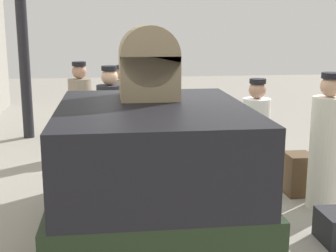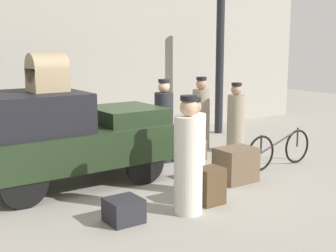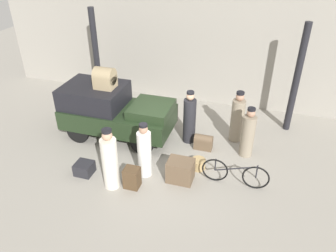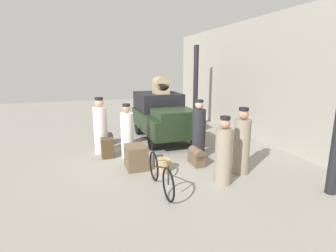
{
  "view_description": "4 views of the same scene",
  "coord_description": "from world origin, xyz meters",
  "views": [
    {
      "loc": [
        -6.33,
        1.01,
        2.4
      ],
      "look_at": [
        0.2,
        0.2,
        0.95
      ],
      "focal_mm": 50.0,
      "sensor_mm": 36.0,
      "label": 1
    },
    {
      "loc": [
        -4.91,
        -7.12,
        2.58
      ],
      "look_at": [
        0.2,
        0.2,
        0.95
      ],
      "focal_mm": 50.0,
      "sensor_mm": 36.0,
      "label": 2
    },
    {
      "loc": [
        2.67,
        -7.82,
        6.02
      ],
      "look_at": [
        0.2,
        0.2,
        0.95
      ],
      "focal_mm": 35.0,
      "sensor_mm": 36.0,
      "label": 3
    },
    {
      "loc": [
        7.62,
        -2.33,
        2.72
      ],
      "look_at": [
        0.2,
        0.2,
        0.95
      ],
      "focal_mm": 28.0,
      "sensor_mm": 36.0,
      "label": 4
    }
  ],
  "objects": [
    {
      "name": "wicker_basket",
      "position": [
        1.28,
        -0.32,
        0.15
      ],
      "size": [
        0.42,
        0.42,
        0.31
      ],
      "color": "tan",
      "rests_on": "ground"
    },
    {
      "name": "porter_carrying_trunk",
      "position": [
        0.66,
        1.02,
        0.81
      ],
      "size": [
        0.4,
        0.4,
        1.78
      ],
      "color": "#232328",
      "rests_on": "ground"
    },
    {
      "name": "truck",
      "position": [
        -1.82,
        0.66,
        0.94
      ],
      "size": [
        3.58,
        1.73,
        1.72
      ],
      "color": "black",
      "rests_on": "ground"
    },
    {
      "name": "station_building_facade",
      "position": [
        0.0,
        4.08,
        2.25
      ],
      "size": [
        16.0,
        0.15,
        4.5
      ],
      "color": "gray",
      "rests_on": "ground"
    },
    {
      "name": "conductor_in_dark_uniform",
      "position": [
        2.12,
        1.55,
        0.79
      ],
      "size": [
        0.42,
        0.42,
        1.73
      ],
      "color": "gray",
      "rests_on": "ground"
    },
    {
      "name": "trunk_umber_medium",
      "position": [
        -0.25,
        -1.62,
        0.3
      ],
      "size": [
        0.41,
        0.36,
        0.59
      ],
      "color": "#4C3823",
      "rests_on": "ground"
    },
    {
      "name": "bicycle",
      "position": [
        2.37,
        -0.72,
        0.37
      ],
      "size": [
        1.81,
        0.04,
        0.77
      ],
      "color": "black",
      "rests_on": "ground"
    },
    {
      "name": "porter_lifting_near_truck",
      "position": [
        -0.11,
        -1.01,
        0.75
      ],
      "size": [
        0.39,
        0.39,
        1.65
      ],
      "color": "white",
      "rests_on": "ground"
    },
    {
      "name": "porter_with_bicycle",
      "position": [
        2.53,
        0.78,
        0.74
      ],
      "size": [
        0.4,
        0.4,
        1.63
      ],
      "color": "gray",
      "rests_on": "ground"
    },
    {
      "name": "suitcase_black_upright",
      "position": [
        1.21,
        0.71,
        0.25
      ],
      "size": [
        0.57,
        0.3,
        0.5
      ],
      "color": "brown",
      "rests_on": "ground"
    },
    {
      "name": "canopy_pillar_right",
      "position": [
        3.75,
        2.78,
        1.84
      ],
      "size": [
        0.22,
        0.22,
        3.68
      ],
      "color": "black",
      "rests_on": "ground"
    },
    {
      "name": "suitcase_small_leather",
      "position": [
        0.92,
        -0.97,
        0.32
      ],
      "size": [
        0.71,
        0.55,
        0.64
      ],
      "color": "brown",
      "rests_on": "ground"
    },
    {
      "name": "porter_standing_middle",
      "position": [
        -0.79,
        -1.74,
        0.82
      ],
      "size": [
        0.43,
        0.43,
        1.8
      ],
      "color": "silver",
      "rests_on": "ground"
    },
    {
      "name": "ground_plane",
      "position": [
        0.0,
        0.0,
        0.0
      ],
      "size": [
        30.0,
        30.0,
        0.0
      ],
      "primitive_type": "plane",
      "color": "gray"
    },
    {
      "name": "trunk_large_brown",
      "position": [
        -1.77,
        -1.51,
        0.18
      ],
      "size": [
        0.49,
        0.47,
        0.35
      ],
      "color": "#232328",
      "rests_on": "ground"
    },
    {
      "name": "trunk_on_truck_roof",
      "position": [
        -2.0,
        0.66,
        2.03
      ],
      "size": [
        0.61,
        0.53,
        0.66
      ],
      "color": "#9E8966",
      "rests_on": "truck"
    }
  ]
}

